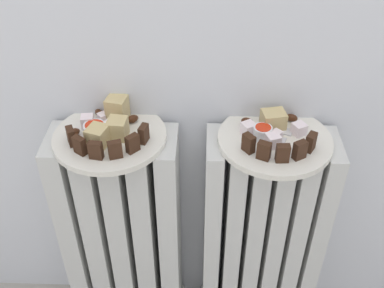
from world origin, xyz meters
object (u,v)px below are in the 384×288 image
(radiator_right, at_px, (260,243))
(jam_bowl_left, at_px, (95,129))
(jam_bowl_right, at_px, (263,132))
(plate_right, at_px, (275,140))
(plate_left, at_px, (110,137))
(radiator_left, at_px, (124,239))
(fork, at_px, (284,139))

(radiator_right, relative_size, jam_bowl_left, 13.23)
(radiator_right, xyz_separation_m, jam_bowl_right, (-0.03, -0.00, 0.33))
(radiator_right, height_order, jam_bowl_right, jam_bowl_right)
(jam_bowl_left, bearing_deg, jam_bowl_right, -0.51)
(plate_right, bearing_deg, radiator_right, 90.00)
(jam_bowl_left, distance_m, jam_bowl_right, 0.33)
(radiator_right, relative_size, plate_left, 2.64)
(plate_right, xyz_separation_m, jam_bowl_right, (-0.03, -0.00, 0.02))
(plate_left, distance_m, jam_bowl_left, 0.03)
(jam_bowl_left, bearing_deg, plate_right, -0.36)
(radiator_left, distance_m, jam_bowl_left, 0.33)
(jam_bowl_right, bearing_deg, fork, -7.32)
(fork, bearing_deg, plate_right, 159.89)
(radiator_left, bearing_deg, plate_left, -90.00)
(plate_right, xyz_separation_m, fork, (0.02, -0.01, 0.01))
(radiator_right, height_order, fork, fork)
(radiator_left, xyz_separation_m, jam_bowl_left, (-0.03, 0.00, 0.33))
(fork, bearing_deg, plate_left, 178.97)
(radiator_left, xyz_separation_m, plate_left, (0.00, -0.00, 0.31))
(plate_left, bearing_deg, plate_right, 0.00)
(jam_bowl_right, relative_size, fork, 0.42)
(radiator_left, bearing_deg, fork, -1.03)
(radiator_right, bearing_deg, jam_bowl_left, 179.64)
(radiator_left, height_order, plate_left, plate_left)
(radiator_left, height_order, plate_right, plate_right)
(radiator_right, bearing_deg, radiator_left, 180.00)
(fork, bearing_deg, jam_bowl_right, 172.68)
(plate_right, height_order, jam_bowl_right, jam_bowl_right)
(radiator_right, relative_size, jam_bowl_right, 16.13)
(jam_bowl_right, bearing_deg, radiator_right, 1.51)
(radiator_right, height_order, plate_left, plate_left)
(radiator_left, height_order, jam_bowl_left, jam_bowl_left)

